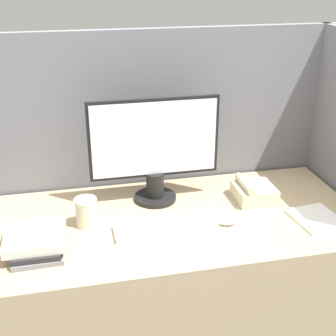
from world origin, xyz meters
TOP-DOWN VIEW (x-y plane):
  - cubicle_panel_rear at (0.00, 0.82)m, footprint 2.05×0.04m
  - desk at (0.00, 0.39)m, footprint 1.65×0.78m
  - monitor at (-0.06, 0.58)m, footprint 0.60×0.20m
  - keyboard at (-0.07, 0.30)m, footprint 0.42×0.13m
  - mouse at (0.21, 0.29)m, footprint 0.07×0.04m
  - coffee_cup at (-0.39, 0.41)m, footprint 0.10×0.10m
  - book_stack at (-0.59, 0.27)m, footprint 0.24×0.30m
  - desk_telephone at (0.40, 0.48)m, footprint 0.18×0.18m
  - paper_pile at (0.60, 0.24)m, footprint 0.22×0.24m

SIDE VIEW (x-z plane):
  - desk at x=0.00m, z-range 0.00..0.77m
  - cubicle_panel_rear at x=0.00m, z-range 0.00..1.53m
  - paper_pile at x=0.60m, z-range 0.77..0.79m
  - keyboard at x=-0.07m, z-range 0.77..0.79m
  - mouse at x=0.21m, z-range 0.77..0.80m
  - book_stack at x=-0.59m, z-range 0.77..0.85m
  - desk_telephone at x=0.40m, z-range 0.76..0.87m
  - coffee_cup at x=-0.39m, z-range 0.78..0.90m
  - monitor at x=-0.06m, z-range 0.77..1.27m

